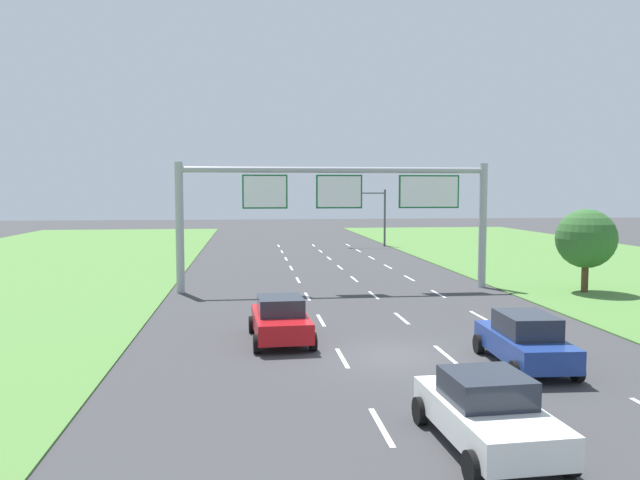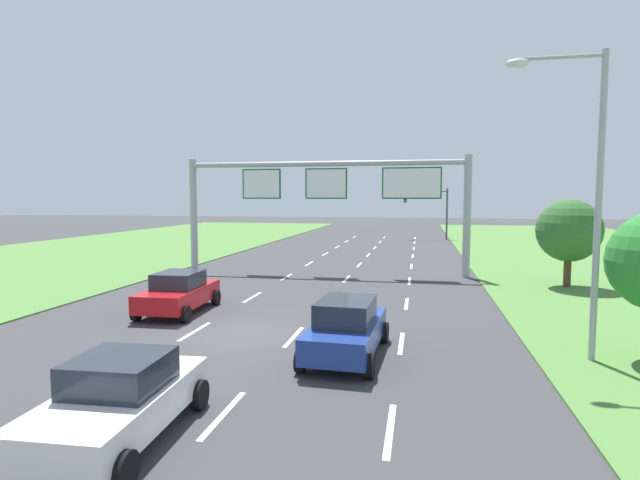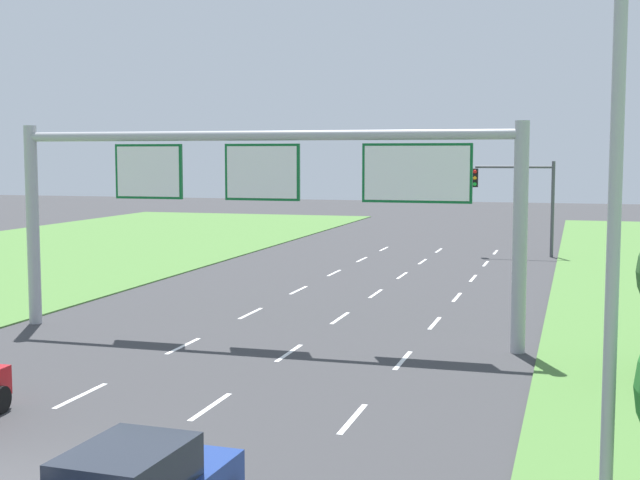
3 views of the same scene
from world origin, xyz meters
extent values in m
plane|color=#38383A|center=(0.00, 0.00, 0.00)|extent=(200.00, 200.00, 0.00)
cube|color=white|center=(-1.75, -6.00, 0.00)|extent=(0.14, 2.40, 0.01)
cube|color=white|center=(-1.75, 0.00, 0.00)|extent=(0.14, 2.40, 0.01)
cube|color=white|center=(-1.75, 6.00, 0.00)|extent=(0.14, 2.40, 0.01)
cube|color=white|center=(-1.75, 12.00, 0.00)|extent=(0.14, 2.40, 0.01)
cube|color=white|center=(-1.75, 18.00, 0.00)|extent=(0.14, 2.40, 0.01)
cube|color=white|center=(-1.75, 24.00, 0.00)|extent=(0.14, 2.40, 0.01)
cube|color=white|center=(-1.75, 30.00, 0.00)|extent=(0.14, 2.40, 0.01)
cube|color=white|center=(-1.75, 36.00, 0.00)|extent=(0.14, 2.40, 0.01)
cube|color=white|center=(-1.75, 42.00, 0.00)|extent=(0.14, 2.40, 0.01)
cube|color=white|center=(1.75, -6.00, 0.00)|extent=(0.14, 2.40, 0.01)
cube|color=white|center=(1.75, 0.00, 0.00)|extent=(0.14, 2.40, 0.01)
cube|color=white|center=(1.75, 6.00, 0.00)|extent=(0.14, 2.40, 0.01)
cube|color=white|center=(1.75, 12.00, 0.00)|extent=(0.14, 2.40, 0.01)
cube|color=white|center=(1.75, 18.00, 0.00)|extent=(0.14, 2.40, 0.01)
cube|color=white|center=(1.75, 24.00, 0.00)|extent=(0.14, 2.40, 0.01)
cube|color=white|center=(1.75, 30.00, 0.00)|extent=(0.14, 2.40, 0.01)
cube|color=white|center=(1.75, 36.00, 0.00)|extent=(0.14, 2.40, 0.01)
cube|color=white|center=(1.75, 42.00, 0.00)|extent=(0.14, 2.40, 0.01)
cube|color=white|center=(5.25, -6.00, 0.00)|extent=(0.14, 2.40, 0.01)
cube|color=white|center=(5.25, 0.00, 0.00)|extent=(0.14, 2.40, 0.01)
cube|color=white|center=(5.25, 6.00, 0.00)|extent=(0.14, 2.40, 0.01)
cube|color=white|center=(5.25, 12.00, 0.00)|extent=(0.14, 2.40, 0.01)
cube|color=white|center=(5.25, 18.00, 0.00)|extent=(0.14, 2.40, 0.01)
cube|color=white|center=(5.25, 24.00, 0.00)|extent=(0.14, 2.40, 0.01)
cube|color=white|center=(5.25, 30.00, 0.00)|extent=(0.14, 2.40, 0.01)
cube|color=white|center=(5.25, 36.00, 0.00)|extent=(0.14, 2.40, 0.01)
cube|color=white|center=(5.25, 42.00, 0.00)|extent=(0.14, 2.40, 0.01)
cube|color=red|center=(-3.64, 2.54, 0.67)|extent=(2.08, 4.30, 0.70)
cube|color=#232833|center=(-3.64, 2.57, 1.32)|extent=(1.67, 1.97, 0.61)
cylinder|color=black|center=(-4.67, 4.06, 0.32)|extent=(0.25, 0.65, 0.64)
cylinder|color=black|center=(-2.75, 4.15, 0.32)|extent=(0.25, 0.65, 0.64)
cylinder|color=black|center=(-4.53, 0.94, 0.32)|extent=(0.25, 0.65, 0.64)
cylinder|color=black|center=(-2.60, 1.03, 0.32)|extent=(0.25, 0.65, 0.64)
cube|color=navy|center=(3.74, -1.61, 0.67)|extent=(1.97, 4.44, 0.70)
cube|color=#232833|center=(3.73, -1.73, 1.35)|extent=(1.59, 2.16, 0.67)
cylinder|color=black|center=(2.91, 0.07, 0.32)|extent=(0.25, 0.65, 0.64)
cylinder|color=black|center=(4.72, -0.02, 0.32)|extent=(0.25, 0.65, 0.64)
cylinder|color=black|center=(2.76, -3.19, 0.32)|extent=(0.25, 0.65, 0.64)
cylinder|color=black|center=(4.57, -3.28, 0.32)|extent=(0.25, 0.65, 0.64)
cube|color=white|center=(0.24, -7.41, 0.65)|extent=(2.11, 4.24, 0.66)
cube|color=#232833|center=(0.24, -7.32, 1.28)|extent=(1.71, 1.75, 0.61)
cylinder|color=black|center=(-0.81, -5.94, 0.32)|extent=(0.25, 0.65, 0.64)
cylinder|color=black|center=(1.14, -5.84, 0.32)|extent=(0.25, 0.65, 0.64)
cylinder|color=black|center=(-0.66, -8.98, 0.32)|extent=(0.25, 0.65, 0.64)
cylinder|color=black|center=(1.29, -8.89, 0.32)|extent=(0.25, 0.65, 0.64)
cylinder|color=#9EA0A5|center=(-8.40, 13.99, 3.50)|extent=(0.44, 0.44, 7.00)
cylinder|color=#9EA0A5|center=(8.40, 13.99, 3.50)|extent=(0.44, 0.44, 7.00)
cylinder|color=#9EA0A5|center=(0.00, 13.99, 6.60)|extent=(16.80, 0.32, 0.32)
cube|color=#0C5B28|center=(-3.85, 13.99, 5.42)|extent=(2.44, 0.12, 1.84)
cube|color=white|center=(-3.85, 13.93, 5.42)|extent=(2.28, 0.01, 1.68)
cube|color=#0C5B28|center=(0.20, 13.99, 5.42)|extent=(2.54, 0.12, 1.84)
cube|color=white|center=(0.20, 13.93, 5.42)|extent=(2.38, 0.01, 1.68)
cube|color=#0C5B28|center=(5.25, 13.99, 5.42)|extent=(3.42, 0.12, 1.84)
cube|color=white|center=(5.25, 13.93, 5.42)|extent=(3.26, 0.01, 1.68)
cylinder|color=#47494F|center=(8.63, 40.29, 2.80)|extent=(0.20, 0.20, 5.60)
cylinder|color=#47494F|center=(6.38, 40.29, 5.25)|extent=(4.50, 0.14, 0.14)
cube|color=black|center=(4.13, 40.29, 4.60)|extent=(0.32, 0.36, 1.10)
sphere|color=red|center=(4.13, 40.09, 4.97)|extent=(0.22, 0.22, 0.22)
sphere|color=orange|center=(4.13, 40.09, 4.60)|extent=(0.22, 0.22, 0.22)
sphere|color=green|center=(4.13, 40.09, 4.23)|extent=(0.22, 0.22, 0.22)
cylinder|color=#9EA0A5|center=(10.52, -0.78, 4.25)|extent=(0.18, 0.18, 8.50)
cylinder|color=#9EA0A5|center=(9.42, -0.78, 8.35)|extent=(2.20, 0.10, 0.10)
ellipsoid|color=silver|center=(8.32, -0.78, 8.25)|extent=(0.64, 0.32, 0.24)
cylinder|color=#513823|center=(13.12, 11.39, 0.88)|extent=(0.36, 0.36, 1.75)
sphere|color=#2F5F2B|center=(13.12, 11.39, 2.93)|extent=(3.15, 3.15, 3.15)
camera|label=1|loc=(-4.79, -19.83, 5.47)|focal=35.00mm
camera|label=2|loc=(5.76, -15.59, 4.57)|focal=28.00mm
camera|label=3|loc=(10.05, -13.20, 6.00)|focal=50.00mm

